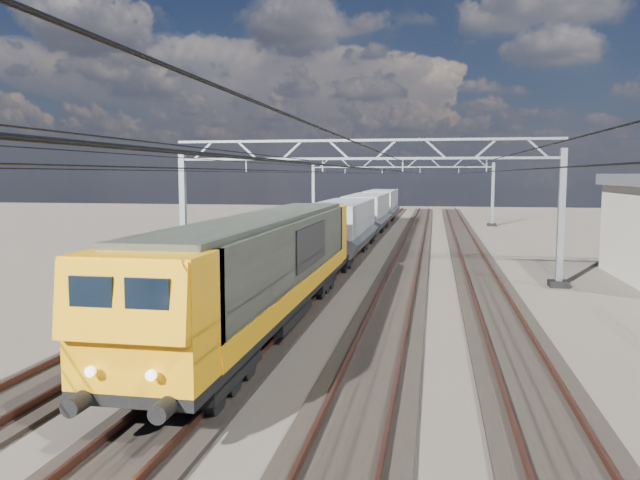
% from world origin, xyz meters
% --- Properties ---
extents(ground, '(160.00, 160.00, 0.00)m').
position_xyz_m(ground, '(0.00, 0.00, 0.00)').
color(ground, '#2B2520').
rests_on(ground, ground).
extents(track_outer_west, '(2.60, 140.00, 0.30)m').
position_xyz_m(track_outer_west, '(-6.00, 0.00, 0.07)').
color(track_outer_west, black).
rests_on(track_outer_west, ground).
extents(track_loco, '(2.60, 140.00, 0.30)m').
position_xyz_m(track_loco, '(-2.00, 0.00, 0.07)').
color(track_loco, black).
rests_on(track_loco, ground).
extents(track_inner_east, '(2.60, 140.00, 0.30)m').
position_xyz_m(track_inner_east, '(2.00, 0.00, 0.07)').
color(track_inner_east, black).
rests_on(track_inner_east, ground).
extents(track_outer_east, '(2.60, 140.00, 0.30)m').
position_xyz_m(track_outer_east, '(6.00, 0.00, 0.07)').
color(track_outer_east, black).
rests_on(track_outer_east, ground).
extents(catenary_gantry_mid, '(19.90, 0.90, 7.11)m').
position_xyz_m(catenary_gantry_mid, '(0.00, 4.00, 3.91)').
color(catenary_gantry_mid, '#969DA4').
rests_on(catenary_gantry_mid, ground).
extents(catenary_gantry_far, '(19.90, 0.90, 7.11)m').
position_xyz_m(catenary_gantry_far, '(0.00, 40.00, 3.91)').
color(catenary_gantry_far, '#969DA4').
rests_on(catenary_gantry_far, ground).
extents(overhead_wires, '(12.03, 140.00, 0.53)m').
position_xyz_m(overhead_wires, '(0.00, 8.00, 5.75)').
color(overhead_wires, black).
rests_on(overhead_wires, ground).
extents(locomotive, '(2.76, 21.10, 3.62)m').
position_xyz_m(locomotive, '(-2.00, -6.66, 2.33)').
color(locomotive, black).
rests_on(locomotive, ground).
extents(hopper_wagon_lead, '(3.38, 13.00, 3.25)m').
position_xyz_m(hopper_wagon_lead, '(-2.00, 11.04, 2.23)').
color(hopper_wagon_lead, black).
rests_on(hopper_wagon_lead, ground).
extents(hopper_wagon_mid, '(3.38, 13.00, 3.25)m').
position_xyz_m(hopper_wagon_mid, '(-2.00, 25.24, 2.23)').
color(hopper_wagon_mid, black).
rests_on(hopper_wagon_mid, ground).
extents(hopper_wagon_third, '(3.38, 13.00, 3.25)m').
position_xyz_m(hopper_wagon_third, '(-2.00, 39.44, 2.23)').
color(hopper_wagon_third, black).
rests_on(hopper_wagon_third, ground).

